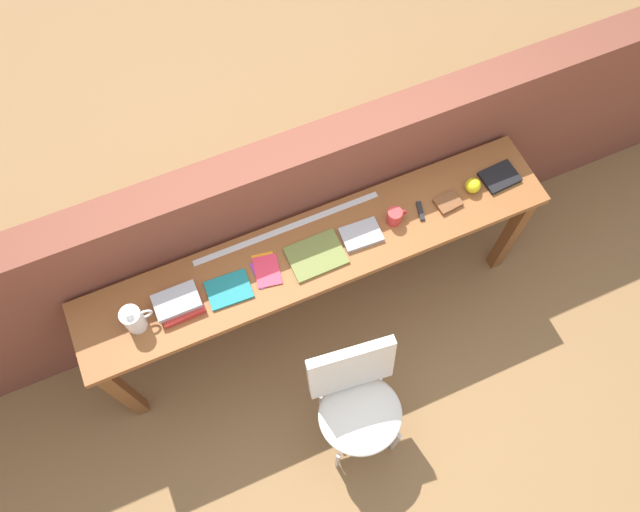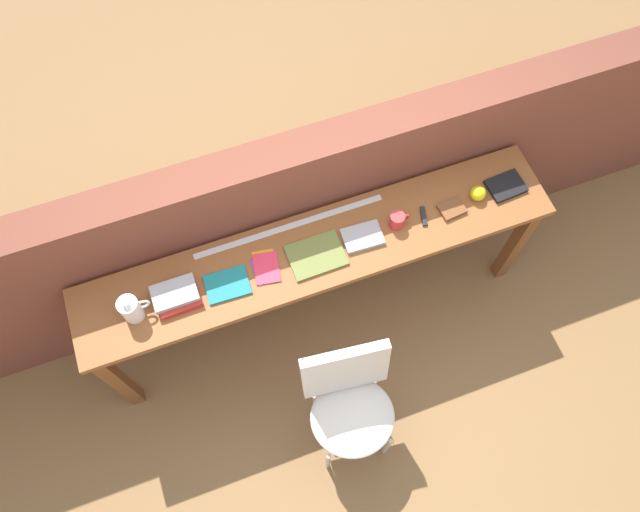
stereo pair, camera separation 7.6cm
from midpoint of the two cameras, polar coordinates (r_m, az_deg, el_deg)
name	(u,v)px [view 1 (the left image)]	position (r m, az deg, el deg)	size (l,w,h in m)	color
ground_plane	(336,351)	(3.88, 0.92, -8.72)	(40.00, 40.00, 0.00)	olive
brick_wall_back	(292,217)	(3.50, -3.16, 3.60)	(6.00, 0.20, 1.30)	brown
sideboard	(316,261)	(3.28, -1.01, -0.47)	(2.50, 0.44, 0.88)	brown
chair_white_moulded	(357,399)	(3.27, 2.72, -12.93)	(0.49, 0.50, 0.89)	silver
pitcher_white	(134,319)	(3.06, -17.33, -5.56)	(0.14, 0.10, 0.18)	white
book_stack_leftmost	(179,304)	(3.08, -13.48, -4.29)	(0.22, 0.17, 0.07)	red
magazine_cycling	(229,290)	(3.09, -9.03, -3.08)	(0.21, 0.16, 0.02)	#19757A
pamphlet_pile_colourful	(266,270)	(3.11, -5.66, -1.34)	(0.15, 0.20, 0.01)	orange
book_open_centre	(316,256)	(3.13, -1.05, 0.03)	(0.28, 0.21, 0.02)	olive
book_grey_hardcover	(361,235)	(3.18, 3.09, 1.94)	(0.20, 0.14, 0.03)	#9E9EA3
mug	(395,216)	(3.20, 6.19, 3.61)	(0.11, 0.08, 0.09)	red
multitool_folded	(420,211)	(3.28, 8.52, 4.07)	(0.02, 0.11, 0.02)	black
leather_journal_brown	(448,202)	(3.32, 10.98, 4.82)	(0.13, 0.10, 0.02)	brown
sports_ball_small	(473,185)	(3.37, 13.18, 6.28)	(0.08, 0.08, 0.08)	yellow
book_repair_rightmost	(500,177)	(3.47, 15.50, 6.96)	(0.19, 0.15, 0.02)	black
ruler_metal_back_edge	(287,228)	(3.21, -3.67, 2.55)	(1.02, 0.03, 0.00)	silver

